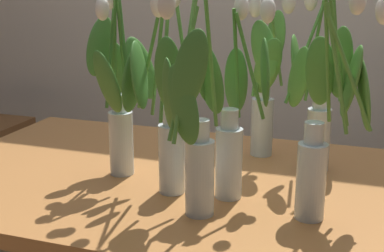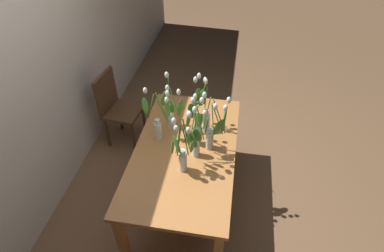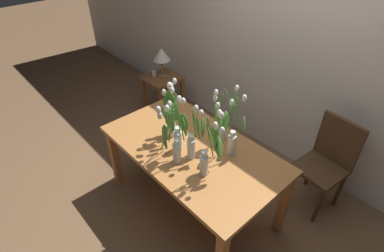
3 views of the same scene
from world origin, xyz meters
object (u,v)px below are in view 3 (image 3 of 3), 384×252
Objects in this scene: dining_table at (192,155)px; tulip_vase_1 at (231,134)px; tulip_vase_4 at (173,141)px; side_table at (162,85)px; tulip_vase_3 at (171,115)px; tulip_vase_6 at (223,121)px; dining_chair at (327,160)px; tulip_vase_0 at (176,128)px; tulip_vase_2 at (194,140)px; pillar_candle at (154,74)px; tulip_vase_5 at (211,151)px; table_lamp at (162,55)px.

tulip_vase_1 is at bearing 33.99° from dining_table.
tulip_vase_4 is 1.07× the size of side_table.
tulip_vase_3 reaches higher than tulip_vase_6.
side_table is at bearing -176.17° from dining_chair.
tulip_vase_0 is 0.45m from tulip_vase_1.
tulip_vase_6 is at bearing 89.28° from tulip_vase_2.
pillar_candle is at bearing -148.18° from side_table.
tulip_vase_1 is 1.03m from dining_chair.
tulip_vase_5 is at bearing -78.66° from tulip_vase_1.
tulip_vase_0 is at bearing -165.16° from tulip_vase_2.
side_table is at bearing 160.23° from tulip_vase_1.
dining_table is 0.35m from tulip_vase_0.
dining_table is at bearing -146.01° from tulip_vase_1.
tulip_vase_4 reaches higher than pillar_candle.
dining_chair is 12.40× the size of pillar_candle.
tulip_vase_1 is at bearing 61.99° from tulip_vase_4.
dining_table is 21.33× the size of pillar_candle.
tulip_vase_3 is (-0.17, 0.09, -0.01)m from tulip_vase_0.
tulip_vase_0 is at bearing 133.70° from tulip_vase_4.
tulip_vase_4 is at bearing -155.85° from tulip_vase_5.
tulip_vase_5 is 2.08m from table_lamp.
tulip_vase_3 is 1.54m from table_lamp.
tulip_vase_3 is at bearing 171.63° from tulip_vase_5.
tulip_vase_6 is at bearing -133.36° from dining_chair.
tulip_vase_0 is at bearing -27.04° from tulip_vase_3.
side_table is (-1.44, 0.93, -0.54)m from tulip_vase_0.
dining_table reaches higher than side_table.
table_lamp is at bearing 41.05° from pillar_candle.
tulip_vase_5 is (0.39, 0.01, -0.00)m from tulip_vase_0.
tulip_vase_4 is at bearing -96.80° from tulip_vase_6.
dining_chair is (0.46, 1.08, -0.45)m from tulip_vase_5.
tulip_vase_6 is at bearing 83.20° from tulip_vase_4.
dining_chair is at bearing 51.20° from dining_table.
pillar_candle is at bearing 154.83° from dining_table.
tulip_vase_4 reaches higher than tulip_vase_2.
tulip_vase_5 is at bearing -26.84° from side_table.
dining_table is at bearing -28.85° from table_lamp.
tulip_vase_6 is at bearing -16.45° from pillar_candle.
side_table is at bearing 31.82° from pillar_candle.
dining_chair is (0.85, 1.09, -0.45)m from tulip_vase_0.
side_table is at bearing -76.43° from table_lamp.
dining_chair reaches higher than pillar_candle.
tulip_vase_4 is 1.97m from pillar_candle.
tulip_vase_3 is at bearing -34.20° from table_lamp.
dining_chair is at bearing 44.24° from tulip_vase_3.
tulip_vase_0 is 0.39m from tulip_vase_5.
pillar_candle is (-0.09, -0.08, -0.27)m from table_lamp.
pillar_candle is (-1.93, 0.87, -0.38)m from tulip_vase_5.
tulip_vase_6 is 1.38× the size of table_lamp.
tulip_vase_0 is at bearing -32.93° from side_table.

